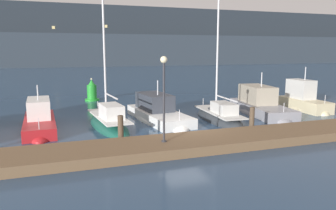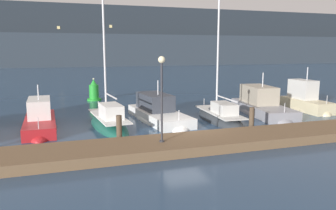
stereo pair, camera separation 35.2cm
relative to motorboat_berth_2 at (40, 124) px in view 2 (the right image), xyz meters
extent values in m
plane|color=navy|center=(7.73, -3.90, -0.27)|extent=(400.00, 400.00, 0.00)
cube|color=brown|center=(7.73, -6.39, -0.04)|extent=(31.89, 2.80, 0.45)
cylinder|color=#4C3D2D|center=(3.96, -4.74, 0.48)|extent=(0.28, 0.28, 1.48)
cylinder|color=#4C3D2D|center=(11.50, -4.74, 0.47)|extent=(0.28, 0.28, 1.47)
ellipsoid|color=red|center=(0.00, -0.10, -0.27)|extent=(2.10, 6.59, 1.29)
cube|color=red|center=(0.00, -0.10, 0.06)|extent=(1.92, 5.93, 0.65)
cube|color=silver|center=(-0.02, 0.55, 0.93)|extent=(1.37, 2.92, 1.11)
cube|color=black|center=(-0.07, 1.85, 1.10)|extent=(1.12, 0.27, 0.50)
cylinder|color=silver|center=(0.00, 0.03, 1.94)|extent=(0.07, 0.07, 0.90)
cylinder|color=silver|center=(0.10, -2.84, 0.68)|extent=(0.04, 0.04, 0.60)
ellipsoid|color=#195647|center=(3.96, -0.79, -0.27)|extent=(2.38, 6.46, 1.12)
cube|color=silver|center=(3.96, -0.79, 0.42)|extent=(2.00, 5.43, 0.08)
cube|color=silver|center=(4.03, -1.54, 0.86)|extent=(1.26, 2.12, 0.80)
cylinder|color=silver|center=(3.91, -0.28, 4.06)|extent=(0.12, 0.12, 7.29)
cylinder|color=silver|center=(4.04, -1.58, 1.76)|extent=(0.34, 2.60, 0.09)
cylinder|color=silver|center=(3.68, 2.10, 0.67)|extent=(0.04, 0.04, 0.50)
ellipsoid|color=white|center=(7.44, 0.07, -0.27)|extent=(3.17, 7.55, 1.25)
cube|color=white|center=(7.44, 0.07, 0.05)|extent=(2.90, 6.80, 0.63)
cube|color=#333842|center=(7.36, 0.80, 0.91)|extent=(1.97, 3.38, 1.08)
cube|color=black|center=(7.21, 2.26, 1.07)|extent=(1.47, 0.38, 0.49)
cylinder|color=silver|center=(7.42, 0.21, 1.93)|extent=(0.07, 0.07, 0.96)
cylinder|color=silver|center=(7.75, -3.00, 0.66)|extent=(0.04, 0.04, 0.60)
ellipsoid|color=#2D3338|center=(11.25, -1.25, -0.27)|extent=(2.20, 6.34, 1.46)
cube|color=silver|center=(11.25, -1.25, 0.32)|extent=(1.85, 5.32, 0.08)
cube|color=silver|center=(11.20, -2.00, 0.70)|extent=(1.22, 2.06, 0.70)
cylinder|color=silver|center=(11.28, -0.75, 4.12)|extent=(0.12, 0.12, 7.60)
cylinder|color=silver|center=(11.19, -2.26, 1.37)|extent=(0.27, 3.03, 0.09)
cylinder|color=silver|center=(11.42, 1.61, 0.57)|extent=(0.04, 0.04, 0.50)
ellipsoid|color=gray|center=(15.34, -0.11, -0.27)|extent=(3.58, 7.77, 1.35)
cube|color=gray|center=(15.34, -0.11, 0.09)|extent=(3.27, 7.00, 0.71)
cube|color=#A39984|center=(15.45, 0.63, 1.09)|extent=(2.17, 3.51, 1.29)
cube|color=black|center=(15.68, 2.11, 1.28)|extent=(1.52, 0.47, 0.58)
cylinder|color=silver|center=(15.37, 0.04, 2.25)|extent=(0.07, 0.07, 1.03)
cylinder|color=silver|center=(14.88, -3.22, 0.74)|extent=(0.04, 0.04, 0.60)
ellipsoid|color=beige|center=(19.34, -0.01, -0.27)|extent=(1.90, 5.09, 1.39)
cube|color=beige|center=(19.34, -0.01, 0.17)|extent=(1.75, 4.59, 0.87)
cube|color=silver|center=(19.36, 0.49, 1.35)|extent=(1.26, 2.25, 1.48)
cube|color=black|center=(19.39, 1.50, 1.57)|extent=(1.06, 0.31, 0.66)
cylinder|color=silver|center=(19.35, 0.09, 2.59)|extent=(0.07, 0.07, 1.01)
cylinder|color=silver|center=(19.28, -2.13, 0.91)|extent=(0.04, 0.04, 0.60)
cylinder|color=green|center=(4.15, 10.38, -0.19)|extent=(1.30, 1.30, 0.16)
cylinder|color=green|center=(4.15, 10.38, 0.54)|extent=(0.87, 0.87, 1.30)
cone|color=green|center=(4.15, 10.38, 1.44)|extent=(0.61, 0.61, 0.50)
sphere|color=#F9EAB7|center=(4.15, 10.38, 1.74)|extent=(0.16, 0.16, 0.16)
cylinder|color=#2D2D33|center=(5.66, -6.44, 0.21)|extent=(0.24, 0.24, 0.06)
cylinder|color=#2D2D33|center=(5.66, -6.44, 2.04)|extent=(0.10, 0.10, 3.59)
sphere|color=#F9EAB7|center=(5.66, -6.44, 3.98)|extent=(0.32, 0.32, 0.32)
cube|color=#232B33|center=(7.73, 86.42, 8.54)|extent=(240.00, 16.00, 17.61)
cube|color=#2C363F|center=(32.74, 76.42, 4.23)|extent=(144.00, 10.00, 8.99)
cube|color=#F4DB8C|center=(59.61, 78.37, 7.52)|extent=(0.80, 0.10, 0.80)
cube|color=#F4DB8C|center=(-13.91, 78.37, 1.11)|extent=(0.80, 0.10, 0.80)
cube|color=#F4DB8C|center=(1.16, 78.37, 10.52)|extent=(0.80, 0.10, 0.80)
cube|color=#F4DB8C|center=(62.91, 78.37, 1.96)|extent=(0.80, 0.10, 0.80)
cube|color=#F4DB8C|center=(15.74, 78.37, 11.17)|extent=(0.80, 0.10, 0.80)
cube|color=#F4DB8C|center=(2.75, 78.37, 7.34)|extent=(0.80, 0.10, 0.80)
camera|label=1|loc=(1.06, -20.44, 4.42)|focal=35.00mm
camera|label=2|loc=(1.40, -20.55, 4.42)|focal=35.00mm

